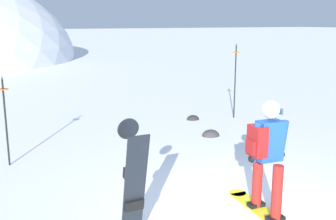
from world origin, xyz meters
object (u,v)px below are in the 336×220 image
at_px(snowboarder_main, 267,155).
at_px(piste_marker_near, 5,115).
at_px(spare_snowboard, 134,182).
at_px(rock_dark, 193,120).
at_px(piste_marker_far, 235,76).
at_px(rock_mid, 211,136).

bearing_deg(snowboarder_main, piste_marker_near, 128.51).
height_order(spare_snowboard, rock_dark, spare_snowboard).
xyz_separation_m(spare_snowboard, piste_marker_near, (-1.15, 3.77, 0.20)).
distance_m(piste_marker_near, rock_dark, 5.51).
height_order(piste_marker_far, rock_mid, piste_marker_far).
relative_size(snowboarder_main, spare_snowboard, 1.13).
bearing_deg(piste_marker_near, rock_mid, -0.26).
bearing_deg(rock_mid, spare_snowboard, -133.45).
bearing_deg(piste_marker_far, spare_snowboard, -135.71).
xyz_separation_m(snowboarder_main, spare_snowboard, (-1.98, 0.16, -0.10)).
distance_m(spare_snowboard, piste_marker_far, 7.29).
xyz_separation_m(piste_marker_far, rock_mid, (-1.66, -1.33, -1.24)).
bearing_deg(piste_marker_near, piste_marker_far, 11.67).
bearing_deg(rock_dark, snowboarder_main, -110.02).
relative_size(piste_marker_near, piste_marker_far, 0.82).
height_order(snowboarder_main, piste_marker_far, piste_marker_far).
bearing_deg(rock_dark, spare_snowboard, -126.48).
xyz_separation_m(snowboarder_main, piste_marker_near, (-3.12, 3.93, 0.10)).
distance_m(piste_marker_far, rock_mid, 2.46).
distance_m(piste_marker_far, rock_dark, 1.76).
bearing_deg(rock_mid, snowboarder_main, -111.94).
xyz_separation_m(snowboarder_main, rock_mid, (1.57, 3.90, -0.92)).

